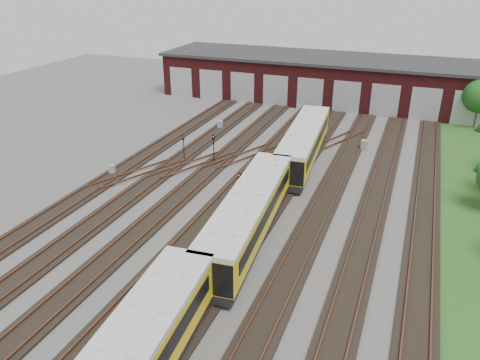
% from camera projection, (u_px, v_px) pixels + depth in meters
% --- Properties ---
extents(ground, '(120.00, 120.00, 0.00)m').
position_uv_depth(ground, '(229.00, 228.00, 36.05)').
color(ground, '#4C4946').
rests_on(ground, ground).
extents(track_network, '(30.40, 70.00, 0.33)m').
position_uv_depth(track_network, '(230.00, 222.00, 36.55)').
color(track_network, black).
rests_on(track_network, ground).
extents(maintenance_shed, '(51.00, 12.50, 6.35)m').
position_uv_depth(maintenance_shed, '(333.00, 79.00, 68.51)').
color(maintenance_shed, '#4C1315').
rests_on(maintenance_shed, ground).
extents(metro_train, '(4.23, 48.46, 3.36)m').
position_uv_depth(metro_train, '(249.00, 214.00, 33.73)').
color(metro_train, black).
rests_on(metro_train, ground).
extents(signal_mast_0, '(0.30, 0.28, 3.03)m').
position_uv_depth(signal_mast_0, '(214.00, 145.00, 47.01)').
color(signal_mast_0, black).
rests_on(signal_mast_0, ground).
extents(signal_mast_1, '(0.26, 0.25, 2.73)m').
position_uv_depth(signal_mast_1, '(184.00, 145.00, 47.62)').
color(signal_mast_1, black).
rests_on(signal_mast_1, ground).
extents(signal_mast_2, '(0.23, 0.22, 2.83)m').
position_uv_depth(signal_mast_2, '(309.00, 143.00, 47.89)').
color(signal_mast_2, black).
rests_on(signal_mast_2, ground).
extents(signal_mast_3, '(0.31, 0.30, 3.38)m').
position_uv_depth(signal_mast_3, '(240.00, 187.00, 37.66)').
color(signal_mast_3, black).
rests_on(signal_mast_3, ground).
extents(relay_cabinet_0, '(0.68, 0.62, 0.96)m').
position_uv_depth(relay_cabinet_0, '(112.00, 170.00, 45.06)').
color(relay_cabinet_0, '#939697').
rests_on(relay_cabinet_0, ground).
extents(relay_cabinet_1, '(0.65, 0.55, 1.02)m').
position_uv_depth(relay_cabinet_1, '(220.00, 125.00, 57.64)').
color(relay_cabinet_1, '#939697').
rests_on(relay_cabinet_1, ground).
extents(relay_cabinet_2, '(0.54, 0.45, 0.88)m').
position_uv_depth(relay_cabinet_2, '(237.00, 222.00, 35.96)').
color(relay_cabinet_2, '#939697').
rests_on(relay_cabinet_2, ground).
extents(relay_cabinet_3, '(0.66, 0.58, 0.97)m').
position_uv_depth(relay_cabinet_3, '(310.00, 122.00, 58.86)').
color(relay_cabinet_3, '#939697').
rests_on(relay_cabinet_3, ground).
extents(relay_cabinet_4, '(0.71, 0.61, 1.12)m').
position_uv_depth(relay_cabinet_4, '(364.00, 145.00, 50.99)').
color(relay_cabinet_4, '#939697').
rests_on(relay_cabinet_4, ground).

